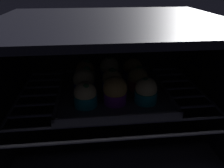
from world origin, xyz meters
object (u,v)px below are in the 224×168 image
Objects in this scene: muffin_row2_col0 at (85,71)px; muffin_row0_col1 at (114,91)px; baking_tray at (112,91)px; muffin_row2_col2 at (132,69)px; muffin_row1_col0 at (84,81)px; muffin_row2_col1 at (109,69)px; muffin_row1_col2 at (138,79)px; muffin_row0_col0 at (85,95)px; muffin_row1_col1 at (112,81)px; muffin_row0_col2 at (146,91)px.

muffin_row0_col1 is at bearing -64.27° from muffin_row2_col0.
muffin_row2_col2 is (7.42, 7.67, 3.59)cm from baking_tray.
baking_tray is at bearing -45.18° from muffin_row2_col0.
muffin_row1_col0 is at bearing -178.86° from baking_tray.
muffin_row1_col0 is 1.00× the size of muffin_row2_col1.
baking_tray is at bearing -178.67° from muffin_row1_col2.
muffin_row0_col0 is 21.69cm from muffin_row2_col2.
muffin_row0_col0 is (-7.54, -8.03, 3.47)cm from baking_tray.
muffin_row0_col1 is at bearing -43.99° from muffin_row1_col0.
muffin_row0_col1 is at bearing -117.05° from muffin_row2_col2.
muffin_row1_col1 is 10.74cm from muffin_row2_col2.
muffin_row0_col1 is (-0.32, -7.49, 3.93)cm from baking_tray.
muffin_row2_col1 is (7.79, 8.12, 0.20)cm from muffin_row1_col0.
muffin_row2_col1 is at bearing 134.40° from muffin_row1_col2.
muffin_row0_col0 is 0.94× the size of muffin_row2_col0.
muffin_row2_col2 is (-0.08, 7.49, 0.18)cm from muffin_row1_col2.
muffin_row0_col2 is at bearing -25.82° from muffin_row1_col0.
muffin_row0_col0 is 17.13cm from muffin_row1_col2.
muffin_row1_col1 is at bearing -45.53° from muffin_row2_col0.
baking_tray is at bearing 113.90° from muffin_row1_col1.
muffin_row1_col1 and muffin_row2_col0 have the same top height.
muffin_row1_col2 is at bearing 2.68° from muffin_row1_col1.
muffin_row2_col1 is at bearing 91.40° from muffin_row1_col1.
baking_tray is 4.10× the size of muffin_row2_col1.
muffin_row2_col1 is at bearing 89.27° from muffin_row0_col1.
muffin_row2_col0 is 0.92× the size of muffin_row2_col1.
muffin_row2_col2 is at bearing 46.37° from muffin_row0_col0.
muffin_row0_col1 is at bearing 4.27° from muffin_row0_col0.
muffin_row0_col1 reaches higher than muffin_row2_col0.
muffin_row1_col0 is 1.08× the size of muffin_row1_col1.
muffin_row0_col1 and muffin_row2_col1 have the same top height.
muffin_row1_col0 reaches higher than baking_tray.
muffin_row0_col1 is at bearing -135.59° from muffin_row1_col2.
muffin_row2_col0 is (-7.30, 15.16, -0.47)cm from muffin_row0_col1.
baking_tray is 11.35cm from muffin_row2_col0.
muffin_row0_col0 is 17.63cm from muffin_row2_col1.
muffin_row0_col1 is 15.45cm from muffin_row2_col1.
muffin_row0_col1 is 1.07× the size of muffin_row1_col1.
muffin_row1_col1 reaches higher than baking_tray.
baking_tray is 4.10× the size of muffin_row1_col0.
muffin_row0_col1 reaches higher than baking_tray.
baking_tray is at bearing 1.14° from muffin_row1_col0.
baking_tray is 4.69× the size of muffin_row0_col0.
muffin_row1_col2 is at bearing 1.33° from baking_tray.
muffin_row2_col2 is at bearing -2.20° from muffin_row2_col1.
muffin_row1_col0 is 11.25cm from muffin_row2_col1.
muffin_row1_col1 is at bearing 135.82° from muffin_row0_col2.
muffin_row1_col1 is (7.62, 7.85, 0.04)cm from muffin_row0_col0.
muffin_row0_col2 is at bearing 0.70° from muffin_row0_col0.
muffin_row1_col0 is at bearing 154.18° from muffin_row0_col2.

